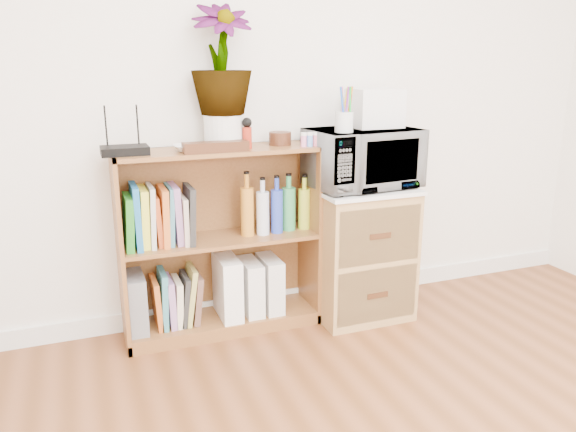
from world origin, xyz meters
TOP-DOWN VIEW (x-y plane):
  - skirting_board at (0.00, 2.24)m, footprint 4.00×0.02m
  - bookshelf at (-0.35, 2.10)m, footprint 1.00×0.30m
  - wicker_unit at (0.40, 2.02)m, footprint 0.50×0.45m
  - microwave at (0.40, 2.02)m, footprint 0.58×0.42m
  - pen_cup at (0.24, 1.93)m, footprint 0.09×0.09m
  - small_appliance at (0.49, 2.07)m, footprint 0.25×0.21m
  - router at (-0.78, 2.08)m, footprint 0.21×0.14m
  - white_bowl at (-0.50, 2.07)m, footprint 0.13×0.13m
  - plant_pot at (-0.31, 2.12)m, footprint 0.19×0.19m
  - potted_plant at (-0.31, 2.12)m, footprint 0.29×0.29m
  - trinket_box at (-0.38, 2.00)m, footprint 0.31×0.08m
  - kokeshi_doll at (-0.21, 2.06)m, footprint 0.05×0.05m
  - wooden_bowl at (-0.02, 2.11)m, footprint 0.11×0.11m
  - paint_jars at (0.10, 2.01)m, footprint 0.10×0.04m
  - file_box at (-0.78, 2.10)m, footprint 0.09×0.23m
  - magazine_holder_left at (-0.32, 2.09)m, footprint 0.10×0.26m
  - magazine_holder_mid at (-0.20, 2.09)m, footprint 0.09×0.23m
  - magazine_holder_right at (-0.09, 2.09)m, footprint 0.09×0.23m
  - cookbooks at (-0.65, 2.10)m, footprint 0.33×0.20m
  - liquor_bottles at (-0.06, 2.10)m, footprint 0.38×0.07m
  - lower_books at (-0.59, 2.10)m, footprint 0.25×0.19m

SIDE VIEW (x-z plane):
  - skirting_board at x=0.00m, z-range 0.00..0.10m
  - lower_books at x=-0.59m, z-range 0.05..0.35m
  - magazine_holder_mid at x=-0.20m, z-range 0.07..0.35m
  - file_box at x=-0.78m, z-range 0.07..0.36m
  - magazine_holder_right at x=-0.09m, z-range 0.07..0.36m
  - magazine_holder_left at x=-0.32m, z-range 0.07..0.39m
  - wicker_unit at x=0.40m, z-range 0.00..0.70m
  - bookshelf at x=-0.35m, z-range 0.00..0.95m
  - cookbooks at x=-0.65m, z-range 0.48..0.79m
  - liquor_bottles at x=-0.06m, z-range 0.49..0.81m
  - microwave at x=0.40m, z-range 0.72..1.02m
  - white_bowl at x=-0.50m, z-range 0.95..0.98m
  - router at x=-0.78m, z-range 0.95..0.99m
  - trinket_box at x=-0.38m, z-range 0.95..1.00m
  - paint_jars at x=0.10m, z-range 0.95..1.00m
  - wooden_bowl at x=-0.02m, z-range 0.95..1.02m
  - kokeshi_doll at x=-0.21m, z-range 0.95..1.05m
  - plant_pot at x=-0.31m, z-range 0.95..1.11m
  - pen_cup at x=0.24m, z-range 1.02..1.12m
  - small_appliance at x=0.49m, z-range 1.02..1.22m
  - potted_plant at x=-0.31m, z-range 1.11..1.63m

